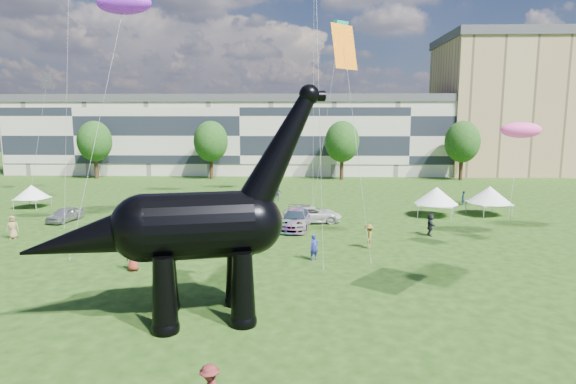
{
  "coord_description": "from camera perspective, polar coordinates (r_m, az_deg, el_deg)",
  "views": [
    {
      "loc": [
        2.27,
        -20.21,
        9.37
      ],
      "look_at": [
        1.32,
        8.0,
        5.0
      ],
      "focal_mm": 30.0,
      "sensor_mm": 36.0,
      "label": 1
    }
  ],
  "objects": [
    {
      "name": "tree_mid_left",
      "position": [
        74.65,
        -9.15,
        6.32
      ],
      "size": [
        5.2,
        5.2,
        9.44
      ],
      "color": "#382314",
      "rests_on": "ground"
    },
    {
      "name": "terrace_row",
      "position": [
        82.92,
        -5.22,
        6.43
      ],
      "size": [
        78.0,
        11.0,
        12.0
      ],
      "primitive_type": "cube",
      "color": "beige",
      "rests_on": "ground"
    },
    {
      "name": "dinosaur_sculpture",
      "position": [
        22.57,
        -11.76,
        -4.42
      ],
      "size": [
        13.86,
        5.48,
        11.33
      ],
      "rotation": [
        0.0,
        0.0,
        0.25
      ],
      "color": "black",
      "rests_on": "ground"
    },
    {
      "name": "tree_far_right",
      "position": [
        77.02,
        19.99,
        5.98
      ],
      "size": [
        5.2,
        5.2,
        9.44
      ],
      "color": "#382314",
      "rests_on": "ground"
    },
    {
      "name": "gazebo_far",
      "position": [
        50.39,
        22.77,
        -0.31
      ],
      "size": [
        4.87,
        4.87,
        2.83
      ],
      "rotation": [
        0.0,
        0.0,
        0.23
      ],
      "color": "white",
      "rests_on": "ground"
    },
    {
      "name": "ground",
      "position": [
        22.39,
        -4.23,
        -15.96
      ],
      "size": [
        220.0,
        220.0,
        0.0
      ],
      "primitive_type": "plane",
      "color": "#16330C",
      "rests_on": "ground"
    },
    {
      "name": "tree_mid_right",
      "position": [
        73.5,
        6.44,
        6.34
      ],
      "size": [
        5.2,
        5.2,
        9.44
      ],
      "color": "#382314",
      "rests_on": "ground"
    },
    {
      "name": "car_white",
      "position": [
        43.49,
        2.93,
        -2.67
      ],
      "size": [
        5.51,
        3.04,
        1.46
      ],
      "primitive_type": "imported",
      "rotation": [
        0.0,
        0.0,
        1.69
      ],
      "color": "silver",
      "rests_on": "ground"
    },
    {
      "name": "tree_far_left",
      "position": [
        80.07,
        -21.96,
        5.96
      ],
      "size": [
        5.2,
        5.2,
        9.44
      ],
      "color": "#382314",
      "rests_on": "ground"
    },
    {
      "name": "car_grey",
      "position": [
        43.61,
        -5.48,
        -2.58
      ],
      "size": [
        5.03,
        2.31,
        1.6
      ],
      "primitive_type": "imported",
      "rotation": [
        0.0,
        0.0,
        1.44
      ],
      "color": "slate",
      "rests_on": "ground"
    },
    {
      "name": "visitors",
      "position": [
        36.07,
        -5.34,
        -4.86
      ],
      "size": [
        46.7,
        40.88,
        1.84
      ],
      "color": "black",
      "rests_on": "ground"
    },
    {
      "name": "gazebo_near",
      "position": [
        48.06,
        17.17,
        -0.43
      ],
      "size": [
        5.19,
        5.19,
        2.84
      ],
      "rotation": [
        0.0,
        0.0,
        -0.34
      ],
      "color": "white",
      "rests_on": "ground"
    },
    {
      "name": "car_silver",
      "position": [
        48.31,
        -24.91,
        -2.41
      ],
      "size": [
        2.26,
        4.13,
        1.33
      ],
      "primitive_type": "imported",
      "rotation": [
        0.0,
        0.0,
        -0.18
      ],
      "color": "silver",
      "rests_on": "ground"
    },
    {
      "name": "apartment_block",
      "position": [
        93.2,
        26.15,
        8.91
      ],
      "size": [
        28.0,
        18.0,
        22.0
      ],
      "primitive_type": "cube",
      "color": "tan",
      "rests_on": "ground"
    },
    {
      "name": "gazebo_left",
      "position": [
        57.07,
        -28.1,
        0.02
      ],
      "size": [
        3.77,
        3.77,
        2.4
      ],
      "rotation": [
        0.0,
        0.0,
        -0.1
      ],
      "color": "white",
      "rests_on": "ground"
    },
    {
      "name": "car_dark",
      "position": [
        41.01,
        0.9,
        -3.24
      ],
      "size": [
        2.91,
        5.84,
        1.63
      ],
      "primitive_type": "imported",
      "rotation": [
        0.0,
        0.0,
        -0.11
      ],
      "color": "#595960",
      "rests_on": "ground"
    }
  ]
}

